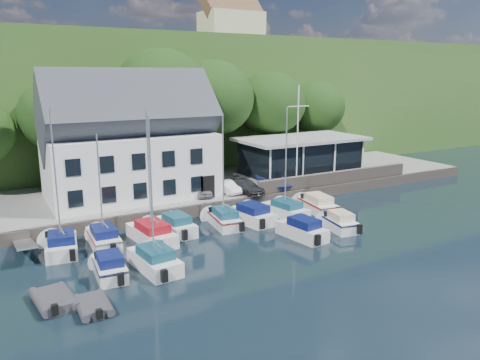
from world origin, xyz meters
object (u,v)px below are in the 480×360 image
(harbor_building, at_px, (130,147))
(car_silver, at_px, (202,189))
(boat_r1_5, at_px, (251,213))
(car_blue, at_px, (273,179))
(car_dgrey, at_px, (246,186))
(boat_r1_7, at_px, (316,203))
(boat_r1_3, at_px, (176,223))
(boat_r1_4, at_px, (223,171))
(boat_r1_2, at_px, (149,178))
(boat_r1_1, at_px, (100,184))
(club_pavilion, at_px, (301,157))
(car_white, at_px, (227,187))
(boat_r2_0, at_px, (109,265))
(boat_r2_1, at_px, (152,197))
(boat_r2_4, at_px, (339,220))
(boat_r1_6, at_px, (286,166))
(flagpole, at_px, (297,137))
(dinghy_1, at_px, (93,304))
(boat_r1_0, at_px, (56,187))
(boat_r2_3, at_px, (302,228))
(dinghy_0, at_px, (54,298))

(harbor_building, xyz_separation_m, car_silver, (5.47, -2.96, -3.77))
(boat_r1_5, bearing_deg, car_blue, 35.40)
(car_dgrey, relative_size, boat_r1_7, 0.63)
(boat_r1_3, xyz_separation_m, boat_r1_4, (3.92, -0.16, 3.61))
(boat_r1_2, bearing_deg, boat_r1_1, 158.51)
(club_pavilion, distance_m, car_dgrey, 9.43)
(car_dgrey, bearing_deg, car_white, 143.51)
(boat_r1_5, bearing_deg, boat_r1_2, 173.04)
(car_dgrey, height_order, boat_r1_5, car_dgrey)
(club_pavilion, height_order, boat_r1_1, boat_r1_1)
(harbor_building, bearing_deg, boat_r2_0, -111.72)
(club_pavilion, distance_m, car_blue, 6.03)
(car_white, height_order, boat_r2_1, boat_r2_1)
(car_silver, height_order, boat_r2_4, car_silver)
(car_white, bearing_deg, boat_r1_6, -72.23)
(boat_r2_1, bearing_deg, boat_r1_1, 101.58)
(flagpole, relative_size, boat_r1_6, 1.13)
(flagpole, bearing_deg, car_silver, 169.91)
(car_dgrey, bearing_deg, boat_r2_4, -85.00)
(car_silver, bearing_deg, car_dgrey, 1.18)
(boat_r1_7, distance_m, dinghy_1, 22.36)
(car_white, distance_m, boat_r1_2, 11.61)
(boat_r1_6, relative_size, boat_r2_0, 1.69)
(boat_r1_2, height_order, dinghy_1, boat_r1_2)
(car_dgrey, height_order, boat_r1_2, boat_r1_2)
(boat_r1_2, distance_m, boat_r1_6, 11.71)
(car_dgrey, bearing_deg, car_blue, 1.89)
(boat_r1_1, height_order, boat_r1_6, boat_r1_1)
(car_blue, xyz_separation_m, boat_r1_6, (-2.57, -5.71, 2.53))
(club_pavilion, bearing_deg, car_dgrey, -158.39)
(boat_r2_1, bearing_deg, boat_r1_3, 51.60)
(car_blue, xyz_separation_m, boat_r1_1, (-17.41, -5.33, 2.65))
(harbor_building, height_order, car_silver, harbor_building)
(boat_r1_1, xyz_separation_m, boat_r2_4, (16.47, -5.24, -3.64))
(harbor_building, xyz_separation_m, boat_r2_0, (-5.49, -13.79, -4.63))
(boat_r2_0, height_order, dinghy_1, boat_r2_0)
(boat_r1_6, bearing_deg, boat_r1_7, -10.13)
(car_blue, bearing_deg, boat_r1_6, -106.61)
(harbor_building, height_order, boat_r1_2, harbor_building)
(club_pavilion, relative_size, boat_r2_1, 1.44)
(boat_r2_0, bearing_deg, boat_r1_1, 84.78)
(flagpole, distance_m, boat_r1_4, 10.84)
(boat_r1_0, relative_size, boat_r2_0, 1.81)
(boat_r1_1, xyz_separation_m, boat_r2_3, (12.88, -5.40, -3.58))
(boat_r1_3, relative_size, dinghy_0, 1.77)
(boat_r1_5, bearing_deg, boat_r2_1, -162.01)
(car_white, bearing_deg, boat_r1_3, -147.65)
(boat_r1_3, height_order, boat_r2_1, boat_r2_1)
(car_dgrey, distance_m, dinghy_1, 21.42)
(harbor_building, bearing_deg, boat_r2_1, -101.48)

